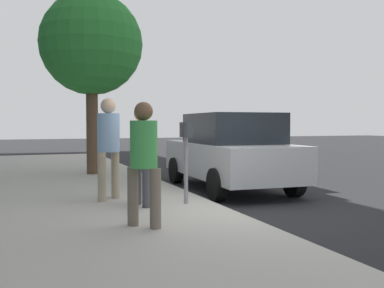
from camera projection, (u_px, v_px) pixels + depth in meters
The scene contains 8 objects.
ground_plane at pixel (221, 213), 7.53m from camera, with size 80.00×80.00×0.00m, color #232326.
sidewalk_slab at pixel (34, 223), 6.46m from camera, with size 28.00×6.00×0.15m, color #B7B2A8.
parking_meter at pixel (186, 145), 7.59m from camera, with size 0.36×0.12×1.41m.
pedestrian_at_meter at pixel (142, 148), 7.39m from camera, with size 0.51×0.37×1.68m.
pedestrian_bystander at pixel (144, 155), 5.86m from camera, with size 0.43×0.39×1.67m.
parking_officer at pixel (108, 139), 7.97m from camera, with size 0.42×0.44×1.84m.
parked_sedan_near at pixel (230, 151), 10.25m from camera, with size 4.47×2.10×1.77m.
street_tree at pixel (91, 45), 12.04m from camera, with size 2.79×2.79×4.97m.
Camera 1 is at (-6.80, 3.11, 1.53)m, focal length 41.23 mm.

